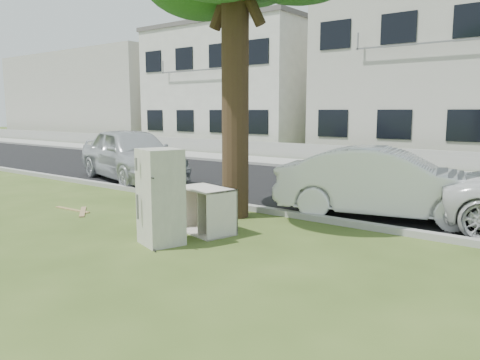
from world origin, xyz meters
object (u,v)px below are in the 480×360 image
Objects in this scene: fridge at (161,197)px; cabinet at (205,210)px; car_center at (387,183)px; car_left at (132,154)px.

fridge is 1.04m from cabinet.
fridge is 4.59m from car_center.
car_left reaches higher than cabinet.
fridge reaches higher than car_center.
car_left is (-6.09, 3.35, 0.42)m from cabinet.
fridge is 7.40m from car_left.
car_left reaches higher than fridge.
cabinet is at bearing 131.43° from car_center.
car_left is at bearing 164.54° from cabinet.
cabinet is 0.24× the size of car_center.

